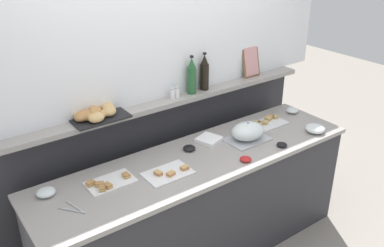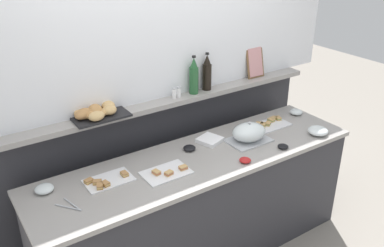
# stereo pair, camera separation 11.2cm
# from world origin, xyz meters

# --- Properties ---
(ground_plane) EXTENTS (12.00, 12.00, 0.00)m
(ground_plane) POSITION_xyz_m (0.00, 0.60, 0.00)
(ground_plane) COLOR gray
(buffet_counter) EXTENTS (2.57, 0.69, 0.91)m
(buffet_counter) POSITION_xyz_m (0.00, 0.00, 0.46)
(buffet_counter) COLOR #2D2D33
(buffet_counter) RESTS_ON ground_plane
(back_ledge_unit) EXTENTS (2.82, 0.22, 1.23)m
(back_ledge_unit) POSITION_xyz_m (0.00, 0.52, 0.65)
(back_ledge_unit) COLOR #2D2D33
(back_ledge_unit) RESTS_ON ground_plane
(upper_wall_panel) EXTENTS (3.42, 0.08, 1.37)m
(upper_wall_panel) POSITION_xyz_m (0.00, 0.54, 1.91)
(upper_wall_panel) COLOR white
(upper_wall_panel) RESTS_ON back_ledge_unit
(sandwich_platter_side) EXTENTS (0.33, 0.22, 0.04)m
(sandwich_platter_side) POSITION_xyz_m (-0.32, -0.05, 0.92)
(sandwich_platter_side) COLOR white
(sandwich_platter_side) RESTS_ON buffet_counter
(sandwich_platter_rear) EXTENTS (0.33, 0.20, 0.04)m
(sandwich_platter_rear) POSITION_xyz_m (0.82, 0.12, 0.92)
(sandwich_platter_rear) COLOR silver
(sandwich_platter_rear) RESTS_ON buffet_counter
(sandwich_platter_front) EXTENTS (0.32, 0.20, 0.04)m
(sandwich_platter_front) POSITION_xyz_m (-0.70, 0.08, 0.92)
(sandwich_platter_front) COLOR white
(sandwich_platter_front) RESTS_ON buffet_counter
(serving_cloche) EXTENTS (0.34, 0.24, 0.17)m
(serving_cloche) POSITION_xyz_m (0.47, 0.00, 0.99)
(serving_cloche) COLOR #B7BABF
(serving_cloche) RESTS_ON buffet_counter
(glass_bowl_large) EXTENTS (0.12, 0.12, 0.05)m
(glass_bowl_large) POSITION_xyz_m (-1.09, 0.19, 0.94)
(glass_bowl_large) COLOR silver
(glass_bowl_large) RESTS_ON buffet_counter
(glass_bowl_medium) EXTENTS (0.12, 0.12, 0.05)m
(glass_bowl_medium) POSITION_xyz_m (1.18, 0.16, 0.93)
(glass_bowl_medium) COLOR silver
(glass_bowl_medium) RESTS_ON buffet_counter
(glass_bowl_small) EXTENTS (0.16, 0.16, 0.07)m
(glass_bowl_small) POSITION_xyz_m (1.03, -0.23, 0.94)
(glass_bowl_small) COLOR silver
(glass_bowl_small) RESTS_ON buffet_counter
(condiment_bowl_cream) EXTENTS (0.08, 0.08, 0.03)m
(condiment_bowl_cream) POSITION_xyz_m (0.62, -0.24, 0.93)
(condiment_bowl_cream) COLOR black
(condiment_bowl_cream) RESTS_ON buffet_counter
(condiment_bowl_teal) EXTENTS (0.09, 0.09, 0.03)m
(condiment_bowl_teal) POSITION_xyz_m (0.24, -0.24, 0.93)
(condiment_bowl_teal) COLOR red
(condiment_bowl_teal) RESTS_ON buffet_counter
(condiment_bowl_red) EXTENTS (0.10, 0.10, 0.03)m
(condiment_bowl_red) POSITION_xyz_m (-0.00, 0.14, 0.93)
(condiment_bowl_red) COLOR black
(condiment_bowl_red) RESTS_ON buffet_counter
(serving_tongs) EXTENTS (0.12, 0.18, 0.01)m
(serving_tongs) POSITION_xyz_m (-1.00, -0.05, 0.92)
(serving_tongs) COLOR #B7BABF
(serving_tongs) RESTS_ON buffet_counter
(napkin_stack) EXTENTS (0.22, 0.22, 0.03)m
(napkin_stack) POSITION_xyz_m (0.21, 0.16, 0.93)
(napkin_stack) COLOR white
(napkin_stack) RESTS_ON buffet_counter
(wine_bottle_green) EXTENTS (0.08, 0.08, 0.32)m
(wine_bottle_green) POSITION_xyz_m (0.25, 0.45, 1.37)
(wine_bottle_green) COLOR #23562D
(wine_bottle_green) RESTS_ON back_ledge_unit
(wine_bottle_dark) EXTENTS (0.08, 0.08, 0.32)m
(wine_bottle_dark) POSITION_xyz_m (0.39, 0.46, 1.37)
(wine_bottle_dark) COLOR black
(wine_bottle_dark) RESTS_ON back_ledge_unit
(salt_shaker) EXTENTS (0.03, 0.03, 0.09)m
(salt_shaker) POSITION_xyz_m (0.06, 0.44, 1.27)
(salt_shaker) COLOR white
(salt_shaker) RESTS_ON back_ledge_unit
(pepper_shaker) EXTENTS (0.03, 0.03, 0.09)m
(pepper_shaker) POSITION_xyz_m (0.10, 0.44, 1.27)
(pepper_shaker) COLOR white
(pepper_shaker) RESTS_ON back_ledge_unit
(bread_basket) EXTENTS (0.41, 0.27, 0.08)m
(bread_basket) POSITION_xyz_m (-0.60, 0.44, 1.27)
(bread_basket) COLOR black
(bread_basket) RESTS_ON back_ledge_unit
(framed_picture) EXTENTS (0.18, 0.07, 0.28)m
(framed_picture) POSITION_xyz_m (0.93, 0.48, 1.37)
(framed_picture) COLOR brown
(framed_picture) RESTS_ON back_ledge_unit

